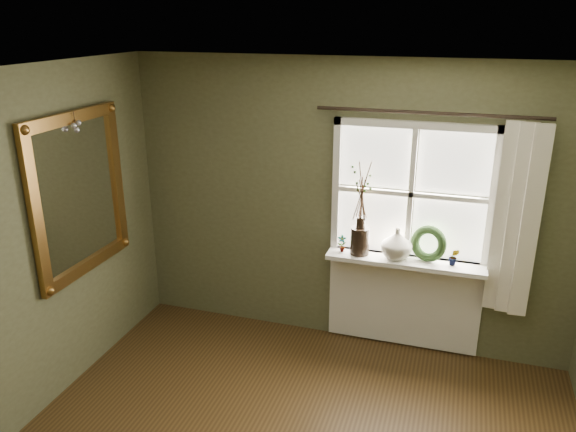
# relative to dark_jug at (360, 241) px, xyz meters

# --- Properties ---
(ceiling) EXTENTS (4.50, 4.50, 0.00)m
(ceiling) POSITION_rel_dark_jug_xyz_m (-0.15, -2.12, 1.56)
(ceiling) COLOR silver
(ceiling) RESTS_ON ground
(wall_back) EXTENTS (4.00, 0.10, 2.60)m
(wall_back) POSITION_rel_dark_jug_xyz_m (-0.15, 0.18, 0.26)
(wall_back) COLOR brown
(wall_back) RESTS_ON ground
(window_frame) EXTENTS (1.36, 0.06, 1.24)m
(window_frame) POSITION_rel_dark_jug_xyz_m (0.40, 0.11, 0.44)
(window_frame) COLOR white
(window_frame) RESTS_ON wall_back
(window_sill) EXTENTS (1.36, 0.26, 0.04)m
(window_sill) POSITION_rel_dark_jug_xyz_m (0.40, 0.00, -0.14)
(window_sill) COLOR white
(window_sill) RESTS_ON wall_back
(window_apron) EXTENTS (1.36, 0.04, 0.88)m
(window_apron) POSITION_rel_dark_jug_xyz_m (0.40, 0.11, -0.58)
(window_apron) COLOR white
(window_apron) RESTS_ON ground
(dark_jug) EXTENTS (0.22, 0.22, 0.25)m
(dark_jug) POSITION_rel_dark_jug_xyz_m (0.00, 0.00, 0.00)
(dark_jug) COLOR black
(dark_jug) RESTS_ON window_sill
(cream_vase) EXTENTS (0.34, 0.34, 0.28)m
(cream_vase) POSITION_rel_dark_jug_xyz_m (0.32, 0.00, 0.02)
(cream_vase) COLOR beige
(cream_vase) RESTS_ON window_sill
(wreath) EXTENTS (0.35, 0.23, 0.33)m
(wreath) POSITION_rel_dark_jug_xyz_m (0.58, 0.04, -0.00)
(wreath) COLOR #26401C
(wreath) RESTS_ON window_sill
(potted_plant_left) EXTENTS (0.09, 0.08, 0.16)m
(potted_plant_left) POSITION_rel_dark_jug_xyz_m (-0.16, 0.00, -0.05)
(potted_plant_left) COLOR #26401C
(potted_plant_left) RESTS_ON window_sill
(potted_plant_right) EXTENTS (0.09, 0.08, 0.15)m
(potted_plant_right) POSITION_rel_dark_jug_xyz_m (0.80, 0.00, -0.05)
(potted_plant_right) COLOR #26401C
(potted_plant_right) RESTS_ON window_sill
(curtain) EXTENTS (0.36, 0.12, 1.59)m
(curtain) POSITION_rel_dark_jug_xyz_m (1.24, 0.01, 0.32)
(curtain) COLOR silver
(curtain) RESTS_ON wall_back
(curtain_rod) EXTENTS (1.84, 0.03, 0.03)m
(curtain_rod) POSITION_rel_dark_jug_xyz_m (0.50, 0.05, 1.14)
(curtain_rod) COLOR black
(curtain_rod) RESTS_ON wall_back
(gilt_mirror) EXTENTS (0.10, 1.11, 1.32)m
(gilt_mirror) POSITION_rel_dark_jug_xyz_m (-2.11, -0.96, 0.52)
(gilt_mirror) COLOR white
(gilt_mirror) RESTS_ON wall_left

